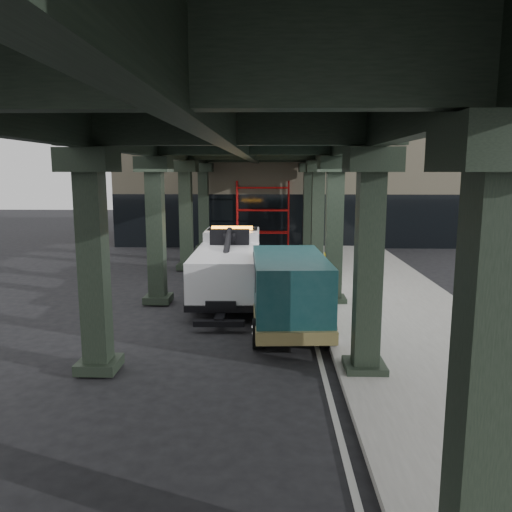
# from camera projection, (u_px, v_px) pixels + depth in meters

# --- Properties ---
(ground) EXTENTS (90.00, 90.00, 0.00)m
(ground) POSITION_uv_depth(u_px,v_px,m) (254.00, 321.00, 15.20)
(ground) COLOR black
(ground) RESTS_ON ground
(sidewalk) EXTENTS (5.00, 40.00, 0.15)m
(sidewalk) POSITION_uv_depth(u_px,v_px,m) (388.00, 303.00, 17.03)
(sidewalk) COLOR gray
(sidewalk) RESTS_ON ground
(lane_stripe) EXTENTS (0.12, 38.00, 0.01)m
(lane_stripe) POSITION_uv_depth(u_px,v_px,m) (306.00, 305.00, 17.12)
(lane_stripe) COLOR silver
(lane_stripe) RESTS_ON ground
(viaduct) EXTENTS (7.40, 32.00, 6.40)m
(viaduct) POSITION_uv_depth(u_px,v_px,m) (244.00, 142.00, 16.28)
(viaduct) COLOR black
(viaduct) RESTS_ON ground
(building) EXTENTS (22.00, 10.00, 8.00)m
(building) POSITION_uv_depth(u_px,v_px,m) (293.00, 179.00, 34.19)
(building) COLOR #C6B793
(building) RESTS_ON ground
(scaffolding) EXTENTS (3.08, 0.88, 4.00)m
(scaffolding) POSITION_uv_depth(u_px,v_px,m) (263.00, 213.00, 29.29)
(scaffolding) COLOR #AB0E0D
(scaffolding) RESTS_ON ground
(tow_truck) EXTENTS (2.41, 7.68, 2.50)m
(tow_truck) POSITION_uv_depth(u_px,v_px,m) (229.00, 262.00, 18.34)
(tow_truck) COLOR black
(tow_truck) RESTS_ON ground
(towed_van) EXTENTS (2.41, 5.47, 2.18)m
(towed_van) POSITION_uv_depth(u_px,v_px,m) (288.00, 289.00, 14.42)
(towed_van) COLOR #10393C
(towed_van) RESTS_ON ground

